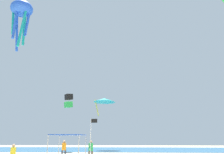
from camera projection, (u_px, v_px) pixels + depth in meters
name	position (u px, v px, depth m)	size (l,w,h in m)	color
ocean_strip	(128.00, 149.00, 44.28)	(110.00, 21.73, 0.03)	#28608C
canopy_tent	(68.00, 136.00, 19.92)	(2.61, 3.23, 2.37)	#B2B2B7
person_near_tent	(64.00, 148.00, 23.80)	(0.47, 0.44, 1.85)	#33384C
person_leftmost	(91.00, 148.00, 22.30)	(0.44, 0.44, 1.87)	brown
person_central	(13.00, 153.00, 16.90)	(0.43, 0.39, 1.63)	brown
banner_flag	(91.00, 136.00, 20.21)	(0.61, 0.06, 3.76)	silver
kite_delta_teal	(104.00, 100.00, 43.97)	(5.77, 5.78, 3.38)	teal
kite_box_black	(69.00, 101.00, 39.44)	(1.62, 1.61, 2.42)	black
kite_octopus_blue	(22.00, 11.00, 30.07)	(3.51, 3.51, 6.75)	blue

